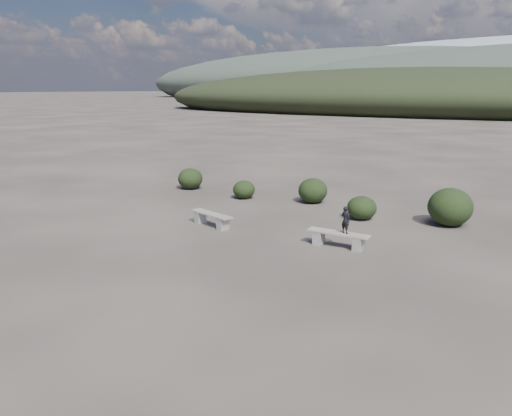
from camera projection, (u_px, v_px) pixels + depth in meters
The scene contains 9 objects.
ground at pixel (197, 279), 12.77m from camera, with size 1200.00×1200.00×0.00m, color #2E2823.
bench_left at pixel (211, 218), 17.55m from camera, with size 1.94×0.82×0.48m.
bench_right at pixel (338, 238), 15.23m from camera, with size 1.95×0.50×0.48m.
seated_person at pixel (346, 220), 14.98m from camera, with size 0.31×0.20×0.84m, color black.
shrub_a at pixel (244, 190), 21.99m from camera, with size 0.98×0.98×0.80m, color black.
shrub_b at pixel (313, 191), 21.11m from camera, with size 1.23×1.23×1.06m, color black.
shrub_c at pixel (362, 208), 18.47m from camera, with size 1.10×1.10×0.88m, color black.
shrub_d at pixel (450, 207), 17.57m from camera, with size 1.54×1.54×1.35m, color black.
shrub_f at pixel (190, 179), 24.07m from camera, with size 1.19×1.19×1.01m, color black.
Camera 1 is at (7.85, -9.19, 4.75)m, focal length 35.00 mm.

